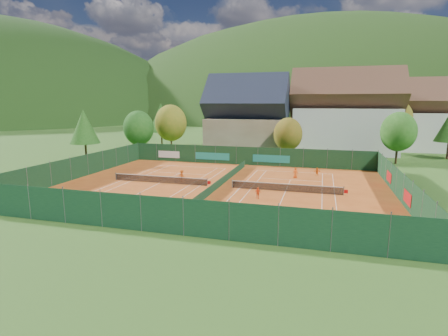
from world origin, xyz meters
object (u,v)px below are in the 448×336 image
chalet (247,120)px  player_left_far (182,176)px  ball_hopper (303,221)px  player_right_far_b (317,172)px  hotel_block_b (411,119)px  player_left_mid (155,202)px  player_left_near (92,201)px  player_right_near (258,193)px  player_right_far_a (295,173)px  hotel_block_a (345,116)px

chalet → player_left_far: 29.19m
chalet → ball_hopper: (13.58, -41.54, -6.07)m
ball_hopper → player_right_far_b: bearing=87.9°
hotel_block_b → player_left_mid: size_ratio=14.58×
player_left_near → player_right_near: 16.93m
chalet → player_left_mid: size_ratio=13.66×
player_left_far → player_right_far_b: bearing=-139.9°
ball_hopper → player_left_near: player_left_near is taller
player_right_far_a → player_left_far: bearing=22.0°
player_left_near → player_right_near: bearing=-6.1°
player_right_near → player_right_far_b: 15.27m
ball_hopper → player_right_far_b: 21.59m
player_left_far → player_right_far_a: 15.42m
player_left_near → player_right_far_b: (21.12, 21.50, -0.05)m
player_right_far_a → player_right_far_b: player_right_far_a is taller
chalet → ball_hopper: size_ratio=20.25×
player_left_near → player_left_far: 13.64m
player_left_mid → player_right_far_b: (15.07, 19.88, 0.00)m
player_left_mid → hotel_block_a: bearing=101.0°
chalet → player_right_far_b: chalet is taller
hotel_block_b → player_left_mid: hotel_block_b is taller
ball_hopper → player_right_far_a: bearing=96.1°
player_right_far_a → player_right_far_b: size_ratio=1.24×
player_left_mid → hotel_block_b: bearing=92.2°
chalet → player_right_far_a: (11.53, -22.26, -5.89)m
hotel_block_a → hotel_block_b: hotel_block_a is taller
player_left_mid → player_right_far_a: player_right_far_a is taller
chalet → player_left_near: size_ratio=12.64×
chalet → player_right_far_b: size_ratio=13.61×
hotel_block_a → player_right_far_b: (-4.65, -25.96, -6.79)m
player_left_mid → player_right_far_a: bearing=89.4°
hotel_block_b → player_left_far: hotel_block_b is taller
player_left_far → player_right_far_b: player_left_far is taller
ball_hopper → player_left_mid: size_ratio=0.67×
hotel_block_b → player_left_near: (-39.76, -55.46, -5.98)m
ball_hopper → player_right_far_a: (-2.05, 19.27, 0.18)m
hotel_block_a → player_right_far_a: size_ratio=14.69×
hotel_block_a → player_right_far_b: hotel_block_a is taller
player_left_far → player_right_far_b: size_ratio=1.30×
hotel_block_b → player_right_far_a: hotel_block_b is taller
player_left_near → player_left_far: (4.17, 12.99, 0.13)m
chalet → ball_hopper: bearing=-71.9°
player_left_mid → player_right_far_b: bearing=87.1°
player_left_far → player_right_near: 12.37m
hotel_block_a → hotel_block_b: size_ratio=1.25×
chalet → hotel_block_b: 35.85m
hotel_block_a → ball_hopper: hotel_block_a is taller
player_left_near → player_left_mid: 6.26m
player_left_mid → player_right_far_a: (12.24, 17.58, 0.14)m
player_right_far_a → player_right_far_b: (2.83, 2.30, -0.14)m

